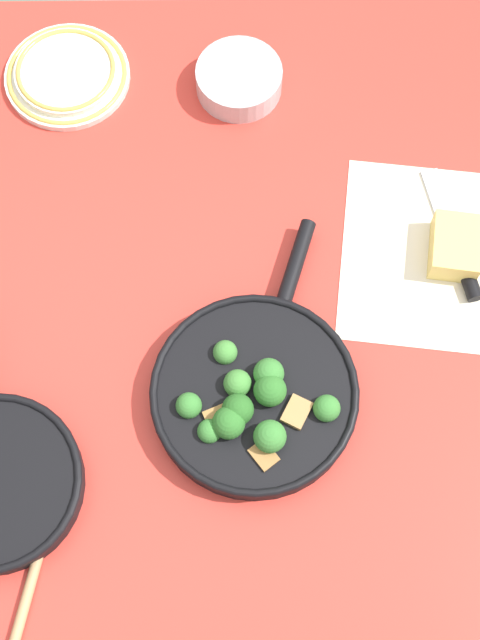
% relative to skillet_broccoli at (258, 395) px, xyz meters
% --- Properties ---
extents(ground_plane, '(14.00, 14.00, 0.00)m').
position_rel_skillet_broccoli_xyz_m(ground_plane, '(0.12, 0.02, -0.76)').
color(ground_plane, '#51755B').
extents(dining_table_red, '(1.23, 1.00, 0.74)m').
position_rel_skillet_broccoli_xyz_m(dining_table_red, '(0.12, 0.02, -0.10)').
color(dining_table_red, red).
rests_on(dining_table_red, ground_plane).
extents(skillet_broccoli, '(0.43, 0.30, 0.08)m').
position_rel_skillet_broccoli_xyz_m(skillet_broccoli, '(0.00, 0.00, 0.00)').
color(skillet_broccoli, black).
rests_on(skillet_broccoli, dining_table_red).
extents(wooden_spoon, '(0.37, 0.10, 0.02)m').
position_rel_skillet_broccoli_xyz_m(wooden_spoon, '(-0.25, 0.31, -0.02)').
color(wooden_spoon, tan).
rests_on(wooden_spoon, dining_table_red).
extents(parchment_sheet, '(0.35, 0.33, 0.00)m').
position_rel_skillet_broccoli_xyz_m(parchment_sheet, '(0.23, -0.29, -0.03)').
color(parchment_sheet, silver).
rests_on(parchment_sheet, dining_table_red).
extents(grater_knife, '(0.24, 0.08, 0.02)m').
position_rel_skillet_broccoli_xyz_m(grater_knife, '(0.23, -0.32, -0.02)').
color(grater_knife, silver).
rests_on(grater_knife, dining_table_red).
extents(cheese_block, '(0.11, 0.09, 0.05)m').
position_rel_skillet_broccoli_xyz_m(cheese_block, '(0.23, -0.31, -0.00)').
color(cheese_block, '#EACC66').
rests_on(cheese_block, dining_table_red).
extents(dinner_plate_stack, '(0.21, 0.21, 0.03)m').
position_rel_skillet_broccoli_xyz_m(dinner_plate_stack, '(0.57, 0.31, -0.01)').
color(dinner_plate_stack, silver).
rests_on(dinner_plate_stack, dining_table_red).
extents(prep_bowl_steel, '(0.14, 0.14, 0.05)m').
position_rel_skillet_broccoli_xyz_m(prep_bowl_steel, '(0.55, 0.02, -0.00)').
color(prep_bowl_steel, '#B7B7BC').
rests_on(prep_bowl_steel, dining_table_red).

